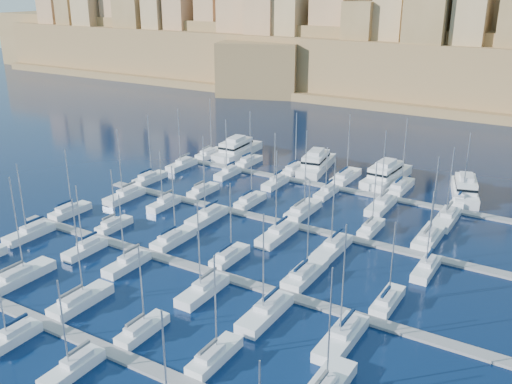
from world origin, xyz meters
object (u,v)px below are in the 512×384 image
Objects in this scene: motor_yacht_a at (237,149)px; motor_yacht_d at (465,189)px; sailboat_2 at (80,300)px; sailboat_4 at (214,356)px; motor_yacht_b at (316,163)px; motor_yacht_c at (386,174)px.

motor_yacht_a is 55.35m from motor_yacht_d.
sailboat_2 reaches higher than sailboat_4.
sailboat_4 is 82.62m from motor_yacht_a.
motor_yacht_d is at bearing -1.08° from motor_yacht_b.
motor_yacht_d is (34.94, 69.18, 0.97)m from sailboat_2.
motor_yacht_a is at bearing 121.19° from sailboat_4.
motor_yacht_b is 33.36m from motor_yacht_d.
sailboat_2 is 0.89× the size of motor_yacht_c.
sailboat_4 is 70.84m from motor_yacht_c.
motor_yacht_a is (-20.40, 70.07, 0.97)m from sailboat_2.
motor_yacht_d is (12.56, 69.78, 0.99)m from sailboat_4.
motor_yacht_a and motor_yacht_b have the same top height.
sailboat_2 reaches higher than motor_yacht_d.
motor_yacht_c is at bearing 0.05° from motor_yacht_a.
motor_yacht_b and motor_yacht_d have the same top height.
sailboat_2 is at bearing -104.55° from motor_yacht_c.
motor_yacht_a is 1.01× the size of motor_yacht_b.
motor_yacht_c is (18.20, 70.11, 0.97)m from sailboat_2.
motor_yacht_c is at bearing 1.03° from motor_yacht_b.
motor_yacht_a is 1.09× the size of motor_yacht_d.
sailboat_4 is 0.86× the size of motor_yacht_d.
sailboat_2 is 1.13× the size of sailboat_4.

